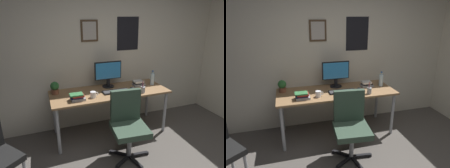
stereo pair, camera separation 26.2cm
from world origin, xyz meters
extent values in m
cube|color=beige|center=(0.00, 2.15, 1.30)|extent=(4.40, 0.08, 2.60)
cube|color=#4C3823|center=(-0.32, 2.11, 1.66)|extent=(0.28, 0.02, 0.34)
cube|color=beige|center=(-0.32, 2.09, 1.66)|extent=(0.22, 0.00, 0.28)
cube|color=black|center=(0.36, 2.11, 1.60)|extent=(0.40, 0.01, 0.56)
cube|color=#936D47|center=(-0.12, 1.71, 0.73)|extent=(1.87, 0.71, 0.03)
cylinder|color=#9EA0A5|center=(-0.99, 1.42, 0.36)|extent=(0.05, 0.05, 0.72)
cylinder|color=#9EA0A5|center=(0.76, 1.42, 0.36)|extent=(0.05, 0.05, 0.72)
cylinder|color=#9EA0A5|center=(-0.99, 2.01, 0.36)|extent=(0.05, 0.05, 0.72)
cylinder|color=#9EA0A5|center=(0.76, 2.01, 0.36)|extent=(0.05, 0.05, 0.72)
cube|color=#334738|center=(-0.10, 0.98, 0.46)|extent=(0.50, 0.50, 0.08)
cube|color=#334738|center=(-0.08, 1.18, 0.72)|extent=(0.42, 0.11, 0.45)
cylinder|color=#9EA0A5|center=(-0.10, 0.98, 0.21)|extent=(0.07, 0.07, 0.42)
cube|color=black|center=(0.04, 0.97, 0.04)|extent=(0.28, 0.07, 0.03)
cylinder|color=black|center=(0.18, 0.95, 0.02)|extent=(0.04, 0.04, 0.04)
cube|color=black|center=(-0.05, 1.11, 0.04)|extent=(0.15, 0.27, 0.03)
cylinder|color=black|center=(0.01, 1.24, 0.02)|extent=(0.04, 0.04, 0.04)
cube|color=black|center=(-0.21, 1.08, 0.04)|extent=(0.24, 0.22, 0.03)
cylinder|color=black|center=(-0.31, 1.17, 0.02)|extent=(0.04, 0.04, 0.04)
cube|color=black|center=(-0.22, 0.91, 0.04)|extent=(0.26, 0.18, 0.03)
cylinder|color=black|center=(-0.34, 0.84, 0.02)|extent=(0.04, 0.04, 0.04)
cube|color=black|center=(-0.07, 0.85, 0.04)|extent=(0.10, 0.28, 0.03)
cylinder|color=#9EA0A5|center=(-1.64, 1.19, 0.20)|extent=(0.05, 0.05, 0.41)
cylinder|color=black|center=(-0.08, 1.91, 0.76)|extent=(0.20, 0.20, 0.01)
cube|color=black|center=(-0.08, 1.91, 0.82)|extent=(0.05, 0.04, 0.12)
cube|color=black|center=(-0.08, 1.92, 1.03)|extent=(0.46, 0.02, 0.30)
cube|color=#338CD8|center=(-0.08, 1.90, 1.03)|extent=(0.43, 0.00, 0.27)
cube|color=black|center=(-0.04, 1.63, 0.76)|extent=(0.43, 0.15, 0.02)
cube|color=#38383A|center=(-0.04, 1.63, 0.77)|extent=(0.41, 0.13, 0.00)
ellipsoid|color=black|center=(0.26, 1.65, 0.77)|extent=(0.06, 0.11, 0.04)
cylinder|color=silver|center=(0.68, 1.75, 0.85)|extent=(0.07, 0.07, 0.20)
cylinder|color=silver|center=(0.68, 1.75, 0.97)|extent=(0.03, 0.03, 0.04)
cylinder|color=#2659B2|center=(0.68, 1.75, 0.99)|extent=(0.03, 0.03, 0.01)
cylinder|color=white|center=(-0.44, 1.55, 0.79)|extent=(0.08, 0.08, 0.09)
torus|color=white|center=(-0.39, 1.55, 0.80)|extent=(0.05, 0.01, 0.05)
cylinder|color=brown|center=(-0.95, 1.89, 0.79)|extent=(0.11, 0.11, 0.07)
sphere|color=#2D6B33|center=(-0.95, 1.89, 0.88)|extent=(0.13, 0.13, 0.13)
ellipsoid|color=#287A38|center=(-0.98, 1.92, 0.88)|extent=(0.07, 0.08, 0.02)
ellipsoid|color=#287A38|center=(-0.92, 1.92, 0.90)|extent=(0.07, 0.08, 0.02)
ellipsoid|color=#287A38|center=(-0.98, 1.86, 0.89)|extent=(0.08, 0.07, 0.02)
cylinder|color=#9EA0A5|center=(0.34, 1.46, 0.80)|extent=(0.07, 0.07, 0.09)
cylinder|color=#263FBF|center=(0.34, 1.47, 0.87)|extent=(0.01, 0.01, 0.13)
cylinder|color=red|center=(0.33, 1.45, 0.87)|extent=(0.01, 0.01, 0.13)
cylinder|color=black|center=(0.34, 1.47, 0.87)|extent=(0.01, 0.01, 0.13)
cylinder|color=#9EA0A5|center=(0.35, 1.46, 0.88)|extent=(0.01, 0.03, 0.14)
cylinder|color=#9EA0A5|center=(0.34, 1.46, 0.88)|extent=(0.01, 0.02, 0.14)
cube|color=gray|center=(-0.67, 1.53, 0.76)|extent=(0.20, 0.15, 0.03)
cube|color=navy|center=(-0.69, 1.54, 0.79)|extent=(0.18, 0.12, 0.02)
cube|color=#B22D28|center=(-0.67, 1.53, 0.82)|extent=(0.16, 0.13, 0.03)
cube|color=#33723F|center=(-0.69, 1.52, 0.84)|extent=(0.19, 0.14, 0.02)
cube|color=gray|center=(0.44, 1.79, 0.76)|extent=(0.20, 0.14, 0.03)
cube|color=black|center=(0.45, 1.81, 0.79)|extent=(0.16, 0.15, 0.03)
cube|color=silver|center=(0.43, 1.80, 0.82)|extent=(0.16, 0.14, 0.03)
camera|label=1|loc=(-1.14, -1.10, 1.90)|focal=32.02mm
camera|label=2|loc=(-0.89, -1.18, 1.90)|focal=32.02mm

